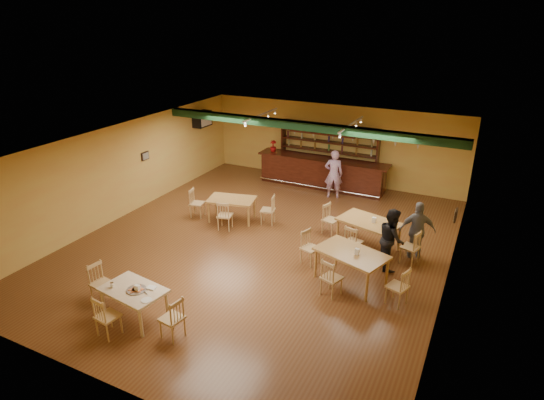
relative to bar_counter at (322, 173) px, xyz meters
The scene contains 22 objects.
floor 5.18m from the bar_counter, 88.49° to the right, with size 12.00×12.00×0.00m, color brown.
ceiling_beam 3.29m from the bar_counter, 86.70° to the right, with size 10.00×0.30×0.25m, color black.
track_rail_left 3.39m from the bar_counter, 133.56° to the right, with size 0.05×2.50×0.05m, color silver.
track_rail_right 3.33m from the bar_counter, 48.73° to the right, with size 0.05×2.50×0.05m, color silver.
ac_unit 5.08m from the bar_counter, 168.49° to the right, with size 0.34×0.70×0.48m, color silver.
picture_left 6.47m from the bar_counter, 139.36° to the right, with size 0.04×0.34×0.28m, color black.
picture_right 7.00m from the bar_counter, 42.33° to the right, with size 0.04×0.34×0.28m, color black.
bar_counter is the anchor object (origin of this frame).
back_bar_hutch 0.85m from the bar_counter, 90.00° to the left, with size 3.88×0.40×2.28m, color black.
poinsettia 2.20m from the bar_counter, behind, with size 0.24×0.24×0.43m, color #9F0E0F.
dining_table_a 4.38m from the bar_counter, 110.08° to the right, with size 1.46×0.88×0.73m, color #A17139.
dining_table_b 4.94m from the bar_counter, 54.19° to the right, with size 1.65×0.99×0.82m, color #A17139.
dining_table_d 6.69m from the bar_counter, 63.36° to the right, with size 1.68×1.01×0.84m, color #A17139.
near_table 9.46m from the bar_counter, 94.58° to the right, with size 1.37×0.88×0.73m, color #CCAE88.
pizza_tray 9.45m from the bar_counter, 93.99° to the right, with size 0.40×0.40×0.01m, color silver.
parmesan_shaker 9.65m from the bar_counter, 97.12° to the right, with size 0.07×0.07×0.11m, color #EAE5C6.
napkin_stack 9.24m from the bar_counter, 92.57° to the right, with size 0.20×0.15×0.03m, color white.
pizza_server 9.39m from the bar_counter, 93.12° to the right, with size 0.32×0.09×0.00m, color silver.
side_plate 9.62m from the bar_counter, 91.30° to the right, with size 0.22×0.22×0.01m, color white.
patron_bar 1.15m from the bar_counter, 48.10° to the right, with size 0.64×0.42×1.76m, color #9D50AF.
patron_right_a 6.06m from the bar_counter, 52.48° to the right, with size 0.80×0.62×1.64m, color black.
patron_right_b 5.79m from the bar_counter, 43.44° to the right, with size 0.94×0.39×1.61m, color slate.
Camera 1 is at (5.44, -10.38, 6.21)m, focal length 30.22 mm.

